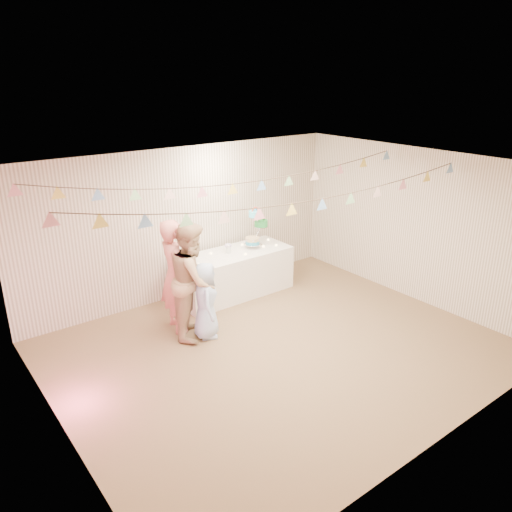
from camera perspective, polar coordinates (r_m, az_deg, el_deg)
floor at (r=7.30m, az=2.61°, el=-10.60°), size 6.00×6.00×0.00m
ceiling at (r=6.36m, az=2.99°, el=9.90°), size 6.00×6.00×0.00m
back_wall at (r=8.67m, az=-7.91°, el=3.77°), size 6.00×6.00×0.00m
front_wall at (r=5.25m, az=20.81°, el=-8.97°), size 6.00×6.00×0.00m
left_wall at (r=5.47m, az=-22.35°, el=-8.00°), size 5.00×5.00×0.00m
right_wall at (r=8.86m, az=17.85°, el=3.31°), size 5.00×5.00×0.00m
table at (r=8.84m, az=-2.56°, el=-1.98°), size 2.08×0.83×0.78m
cake_stand at (r=8.95m, az=0.08°, el=3.09°), size 0.61×0.36×0.68m
cake_bottom at (r=8.90m, az=-0.46°, el=1.25°), size 0.31×0.31×0.15m
cake_middle at (r=9.12m, az=0.63°, el=3.52°), size 0.27×0.27×0.22m
cake_top_tier at (r=8.81m, az=-0.12°, el=4.74°), size 0.25×0.25×0.19m
platter at (r=8.43m, az=-5.05°, el=-0.50°), size 0.33×0.33×0.02m
posy at (r=8.68m, az=-3.20°, el=0.71°), size 0.14×0.14×0.17m
person_adult_a at (r=7.56m, az=-9.29°, el=-2.25°), size 0.51×0.70×1.76m
person_adult_b at (r=7.38m, az=-7.20°, el=-2.70°), size 1.05×1.08×1.76m
person_child at (r=7.40m, az=-5.80°, el=-5.07°), size 0.59×0.68×1.17m
bunting_back at (r=7.27m, az=-2.73°, el=9.23°), size 5.60×1.10×0.40m
bunting_front at (r=6.27m, az=4.13°, el=7.11°), size 5.60×0.90×0.36m
tealight_0 at (r=8.18m, az=-6.60°, el=-0.96°), size 0.04×0.04×0.03m
tealight_1 at (r=8.66m, az=-5.19°, el=0.34°), size 0.04×0.04×0.03m
tealight_2 at (r=8.58m, az=-1.22°, el=0.23°), size 0.04×0.04×0.03m
tealight_3 at (r=9.06m, az=-1.58°, el=1.33°), size 0.04×0.04×0.03m
tealight_4 at (r=9.03m, az=2.32°, el=1.26°), size 0.04×0.04×0.03m
tealight_5 at (r=9.32m, az=1.41°, el=1.89°), size 0.04×0.04×0.03m
tealight_6 at (r=8.96m, az=0.86°, el=1.13°), size 0.04×0.04×0.03m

